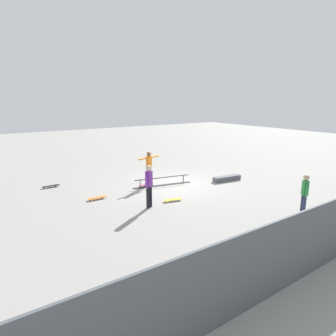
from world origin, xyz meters
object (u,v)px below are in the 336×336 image
Objects in this scene: bystander_green_shirt at (305,193)px; skate_ledge at (227,178)px; skateboard_main at (146,184)px; trash_bin at (237,258)px; bystander_purple_shirt at (149,184)px; loose_skateboard_orange at (97,198)px; skater_main at (149,166)px; loose_skateboard_yellow at (173,200)px; loose_skateboard_black at (51,186)px; grind_rail at (162,182)px.

skate_ledge is at bearing -157.61° from bystander_green_shirt.
skateboard_main is at bearing -21.95° from skate_ledge.
skate_ledge is 1.72× the size of trash_bin.
bystander_purple_shirt reaches higher than trash_bin.
bystander_purple_shirt is (1.37, 2.66, 0.91)m from skateboard_main.
skate_ledge is 6.88m from loose_skateboard_orange.
bystander_purple_shirt is at bearing 10.88° from skate_ledge.
skater_main is 2.09× the size of skateboard_main.
loose_skateboard_yellow is (4.21, 0.98, -0.06)m from skate_ledge.
loose_skateboard_yellow is 0.88× the size of trash_bin.
bystander_green_shirt reaches higher than loose_skateboard_orange.
skate_ledge is 5.11m from bystander_green_shirt.
loose_skateboard_black is 10.41m from trash_bin.
skate_ledge is at bearing -8.55° from loose_skateboard_orange.
bystander_green_shirt is at bearing -46.01° from loose_skateboard_orange.
skater_main is 1.08× the size of bystander_green_shirt.
skater_main is at bearing -105.37° from trash_bin.
skate_ledge is 4.35m from skateboard_main.
skater_main is (3.79, -1.71, 0.86)m from skate_ledge.
skateboard_main is 7.25m from bystander_green_shirt.
skate_ledge is 1.98× the size of skateboard_main.
skater_main is at bearing -24.29° from skate_ledge.
loose_skateboard_yellow is at bearing 80.92° from skateboard_main.
skate_ledge is 5.57m from bystander_purple_shirt.
skater_main is 2.07× the size of loose_skateboard_yellow.
trash_bin is (0.56, 5.15, -0.51)m from bystander_purple_shirt.
trash_bin is (2.65, 7.40, 0.28)m from grind_rail.
skateboard_main and loose_skateboard_orange have the same top height.
loose_skateboard_black is at bearing -26.32° from skate_ledge.
loose_skateboard_black is at bearing -39.26° from loose_skateboard_yellow.
trash_bin is at bearing -117.94° from skater_main.
skate_ledge is at bearing 152.04° from loose_skateboard_black.
skater_main is 4.94m from loose_skateboard_black.
bystander_purple_shirt reaches higher than skater_main.
skate_ledge is 4.25m from skater_main.
loose_skateboard_black is at bearing -107.37° from bystander_green_shirt.
trash_bin reaches higher than skateboard_main.
skate_ledge is 1.02× the size of bystander_green_shirt.
trash_bin reaches higher than skate_ledge.
bystander_purple_shirt reaches higher than skate_ledge.
loose_skateboard_yellow is (0.42, 2.69, -0.92)m from skater_main.
skateboard_main is 4.68m from loose_skateboard_black.
trash_bin is at bearing 70.93° from skateboard_main.
skateboard_main is at bearing -18.94° from grind_rail.
grind_rail is 3.53m from skate_ledge.
loose_skateboard_orange is at bearing -24.95° from loose_skateboard_yellow.
loose_skateboard_black is 1.01× the size of loose_skateboard_orange.
trash_bin reaches higher than loose_skateboard_black.
loose_skateboard_black is 0.98× the size of loose_skateboard_yellow.
loose_skateboard_yellow is at bearing -111.39° from skater_main.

